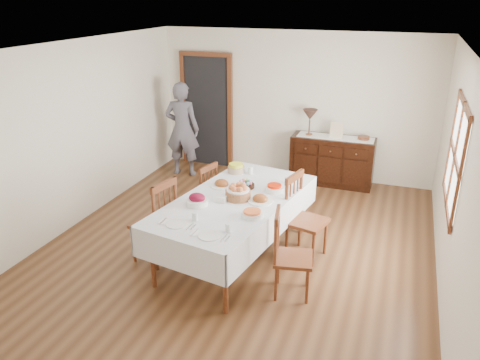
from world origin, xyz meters
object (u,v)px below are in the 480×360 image
(dining_table, at_px, (234,206))
(sideboard, at_px, (332,161))
(chair_right_near, at_px, (289,253))
(table_lamp, at_px, (310,115))
(person, at_px, (182,126))
(chair_right_far, at_px, (303,216))
(chair_left_near, at_px, (157,221))
(chair_left_far, at_px, (202,195))

(dining_table, height_order, sideboard, sideboard)
(dining_table, bearing_deg, chair_right_near, -22.24)
(sideboard, height_order, table_lamp, table_lamp)
(person, bearing_deg, chair_right_far, 135.08)
(chair_left_near, bearing_deg, chair_right_far, 126.19)
(chair_right_near, bearing_deg, chair_left_near, 74.60)
(dining_table, xyz_separation_m, chair_right_near, (0.83, -0.52, -0.22))
(person, bearing_deg, dining_table, 120.90)
(dining_table, height_order, chair_left_far, chair_left_far)
(chair_left_far, relative_size, chair_right_far, 0.89)
(sideboard, relative_size, person, 0.77)
(dining_table, distance_m, chair_right_near, 1.00)
(chair_right_far, bearing_deg, chair_right_near, -164.09)
(chair_left_near, relative_size, sideboard, 0.78)
(chair_right_near, bearing_deg, chair_left_far, 42.08)
(table_lamp, bearing_deg, chair_left_near, -109.73)
(sideboard, bearing_deg, chair_right_near, -88.53)
(chair_right_far, xyz_separation_m, table_lamp, (-0.49, 2.57, 0.66))
(chair_right_far, xyz_separation_m, sideboard, (-0.06, 2.58, -0.13))
(dining_table, relative_size, chair_left_far, 2.65)
(person, height_order, table_lamp, person)
(chair_right_far, height_order, person, person)
(dining_table, bearing_deg, person, 137.77)
(sideboard, bearing_deg, chair_left_far, -122.99)
(chair_right_near, distance_m, table_lamp, 3.55)
(chair_left_near, relative_size, chair_right_far, 1.01)
(sideboard, xyz_separation_m, table_lamp, (-0.43, -0.01, 0.78))
(dining_table, bearing_deg, chair_left_far, 148.42)
(chair_right_far, distance_m, sideboard, 2.58)
(sideboard, bearing_deg, dining_table, -104.16)
(chair_left_far, distance_m, table_lamp, 2.60)
(chair_left_far, xyz_separation_m, chair_right_far, (1.54, -0.30, 0.06))
(dining_table, xyz_separation_m, chair_left_far, (-0.74, 0.65, -0.24))
(chair_right_near, height_order, sideboard, chair_right_near)
(chair_left_near, relative_size, person, 0.60)
(chair_left_near, distance_m, chair_right_far, 1.84)
(chair_right_far, relative_size, person, 0.59)
(chair_left_near, bearing_deg, sideboard, 166.11)
(chair_left_near, xyz_separation_m, chair_right_far, (1.68, 0.75, -0.01))
(dining_table, relative_size, sideboard, 1.81)
(dining_table, bearing_deg, chair_left_near, -146.17)
(sideboard, height_order, person, person)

